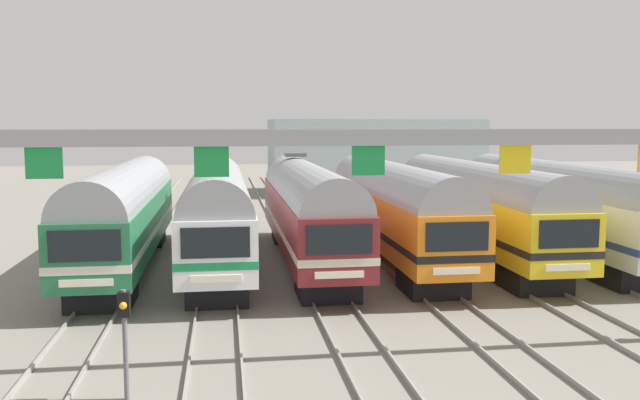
{
  "coord_description": "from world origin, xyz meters",
  "views": [
    {
      "loc": [
        -5.96,
        -31.23,
        6.61
      ],
      "look_at": [
        -0.91,
        3.84,
        2.59
      ],
      "focal_mm": 37.71,
      "sensor_mm": 36.0,
      "label": 1
    }
  ],
  "objects_px": {
    "commuter_train_white": "(218,209)",
    "commuter_train_yellow": "(476,204)",
    "catenary_gantry": "(443,170)",
    "commuter_train_orange": "(393,206)",
    "yard_signal_mast": "(124,323)",
    "commuter_train_maroon": "(307,207)",
    "commuter_train_silver": "(556,203)",
    "commuter_train_green": "(125,211)"
  },
  "relations": [
    {
      "from": "catenary_gantry",
      "to": "commuter_train_maroon",
      "type": "bearing_deg",
      "value": 98.79
    },
    {
      "from": "commuter_train_white",
      "to": "yard_signal_mast",
      "type": "distance_m",
      "value": 15.35
    },
    {
      "from": "catenary_gantry",
      "to": "commuter_train_silver",
      "type": "bearing_deg",
      "value": 52.28
    },
    {
      "from": "commuter_train_orange",
      "to": "commuter_train_silver",
      "type": "bearing_deg",
      "value": 0.0
    },
    {
      "from": "yard_signal_mast",
      "to": "commuter_train_silver",
      "type": "bearing_deg",
      "value": 38.95
    },
    {
      "from": "commuter_train_maroon",
      "to": "catenary_gantry",
      "type": "height_order",
      "value": "catenary_gantry"
    },
    {
      "from": "commuter_train_maroon",
      "to": "catenary_gantry",
      "type": "bearing_deg",
      "value": -81.21
    },
    {
      "from": "commuter_train_white",
      "to": "commuter_train_orange",
      "type": "xyz_separation_m",
      "value": [
        8.35,
        0.0,
        0.0
      ]
    },
    {
      "from": "commuter_train_orange",
      "to": "yard_signal_mast",
      "type": "relative_size",
      "value": 6.67
    },
    {
      "from": "commuter_train_green",
      "to": "commuter_train_orange",
      "type": "bearing_deg",
      "value": 0.02
    },
    {
      "from": "commuter_train_green",
      "to": "commuter_train_silver",
      "type": "xyz_separation_m",
      "value": [
        20.88,
        0.0,
        0.0
      ]
    },
    {
      "from": "commuter_train_orange",
      "to": "yard_signal_mast",
      "type": "xyz_separation_m",
      "value": [
        -10.44,
        -15.19,
        -0.79
      ]
    },
    {
      "from": "commuter_train_green",
      "to": "catenary_gantry",
      "type": "xyz_separation_m",
      "value": [
        10.44,
        -13.49,
        2.67
      ]
    },
    {
      "from": "commuter_train_maroon",
      "to": "yard_signal_mast",
      "type": "xyz_separation_m",
      "value": [
        -6.26,
        -15.19,
        -0.79
      ]
    },
    {
      "from": "commuter_train_white",
      "to": "commuter_train_yellow",
      "type": "height_order",
      "value": "commuter_train_white"
    },
    {
      "from": "commuter_train_yellow",
      "to": "catenary_gantry",
      "type": "xyz_separation_m",
      "value": [
        -6.26,
        -13.49,
        2.67
      ]
    },
    {
      "from": "catenary_gantry",
      "to": "commuter_train_orange",
      "type": "bearing_deg",
      "value": 81.21
    },
    {
      "from": "commuter_train_maroon",
      "to": "commuter_train_yellow",
      "type": "height_order",
      "value": "commuter_train_maroon"
    },
    {
      "from": "commuter_train_white",
      "to": "commuter_train_maroon",
      "type": "xyz_separation_m",
      "value": [
        4.18,
        0.0,
        0.0
      ]
    },
    {
      "from": "commuter_train_maroon",
      "to": "commuter_train_silver",
      "type": "distance_m",
      "value": 12.53
    },
    {
      "from": "commuter_train_maroon",
      "to": "commuter_train_orange",
      "type": "bearing_deg",
      "value": 0.0
    },
    {
      "from": "yard_signal_mast",
      "to": "commuter_train_orange",
      "type": "bearing_deg",
      "value": 55.5
    },
    {
      "from": "commuter_train_white",
      "to": "catenary_gantry",
      "type": "relative_size",
      "value": 0.69
    },
    {
      "from": "commuter_train_orange",
      "to": "commuter_train_yellow",
      "type": "xyz_separation_m",
      "value": [
        4.18,
        -0.0,
        -0.0
      ]
    },
    {
      "from": "commuter_train_silver",
      "to": "catenary_gantry",
      "type": "bearing_deg",
      "value": -127.72
    },
    {
      "from": "commuter_train_maroon",
      "to": "yard_signal_mast",
      "type": "distance_m",
      "value": 16.45
    },
    {
      "from": "commuter_train_white",
      "to": "yard_signal_mast",
      "type": "xyz_separation_m",
      "value": [
        -2.09,
        -15.19,
        -0.79
      ]
    },
    {
      "from": "commuter_train_green",
      "to": "yard_signal_mast",
      "type": "xyz_separation_m",
      "value": [
        2.09,
        -15.19,
        -0.79
      ]
    },
    {
      "from": "commuter_train_orange",
      "to": "yard_signal_mast",
      "type": "bearing_deg",
      "value": -124.5
    },
    {
      "from": "commuter_train_yellow",
      "to": "yard_signal_mast",
      "type": "xyz_separation_m",
      "value": [
        -14.62,
        -15.19,
        -0.79
      ]
    },
    {
      "from": "commuter_train_orange",
      "to": "commuter_train_yellow",
      "type": "height_order",
      "value": "commuter_train_orange"
    },
    {
      "from": "commuter_train_white",
      "to": "catenary_gantry",
      "type": "xyz_separation_m",
      "value": [
        6.26,
        -13.5,
        2.67
      ]
    },
    {
      "from": "commuter_train_green",
      "to": "commuter_train_white",
      "type": "xyz_separation_m",
      "value": [
        4.18,
        0.0,
        0.0
      ]
    },
    {
      "from": "commuter_train_silver",
      "to": "yard_signal_mast",
      "type": "height_order",
      "value": "commuter_train_silver"
    },
    {
      "from": "catenary_gantry",
      "to": "commuter_train_yellow",
      "type": "bearing_deg",
      "value": 65.1
    },
    {
      "from": "commuter_train_orange",
      "to": "commuter_train_silver",
      "type": "relative_size",
      "value": 1.0
    },
    {
      "from": "commuter_train_green",
      "to": "catenary_gantry",
      "type": "relative_size",
      "value": 0.69
    },
    {
      "from": "commuter_train_green",
      "to": "catenary_gantry",
      "type": "distance_m",
      "value": 17.27
    },
    {
      "from": "commuter_train_silver",
      "to": "yard_signal_mast",
      "type": "xyz_separation_m",
      "value": [
        -18.79,
        -15.19,
        -0.79
      ]
    },
    {
      "from": "commuter_train_silver",
      "to": "catenary_gantry",
      "type": "xyz_separation_m",
      "value": [
        -10.44,
        -13.5,
        2.67
      ]
    },
    {
      "from": "commuter_train_white",
      "to": "commuter_train_silver",
      "type": "height_order",
      "value": "same"
    },
    {
      "from": "commuter_train_maroon",
      "to": "yard_signal_mast",
      "type": "bearing_deg",
      "value": -112.41
    }
  ]
}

